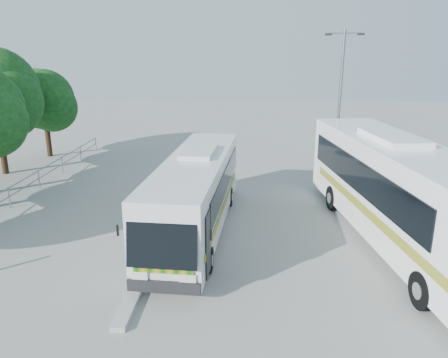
# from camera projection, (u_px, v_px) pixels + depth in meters

# --- Properties ---
(ground) EXTENTS (100.00, 100.00, 0.00)m
(ground) POSITION_uv_depth(u_px,v_px,m) (220.00, 239.00, 17.00)
(ground) COLOR #979792
(ground) RESTS_ON ground
(kerb_divider) EXTENTS (0.40, 16.00, 0.15)m
(kerb_divider) POSITION_uv_depth(u_px,v_px,m) (170.00, 218.00, 19.01)
(kerb_divider) COLOR #B2B2AD
(kerb_divider) RESTS_ON ground
(railing) EXTENTS (0.06, 22.00, 1.00)m
(railing) POSITION_uv_depth(u_px,v_px,m) (19.00, 186.00, 21.13)
(railing) COLOR gray
(railing) RESTS_ON ground
(tree_far_e) EXTENTS (4.54, 4.28, 5.92)m
(tree_far_e) POSITION_uv_depth(u_px,v_px,m) (45.00, 100.00, 29.28)
(tree_far_e) COLOR #382314
(tree_far_e) RESTS_ON ground
(coach_main) EXTENTS (2.92, 11.00, 3.02)m
(coach_main) POSITION_uv_depth(u_px,v_px,m) (196.00, 192.00, 17.41)
(coach_main) COLOR silver
(coach_main) RESTS_ON ground
(coach_adjacent) EXTENTS (4.48, 13.83, 3.77)m
(coach_adjacent) POSITION_uv_depth(u_px,v_px,m) (401.00, 192.00, 16.08)
(coach_adjacent) COLOR white
(coach_adjacent) RESTS_ON ground
(lamppost) EXTENTS (1.99, 0.40, 8.12)m
(lamppost) POSITION_uv_depth(u_px,v_px,m) (340.00, 101.00, 23.37)
(lamppost) COLOR gray
(lamppost) RESTS_ON ground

